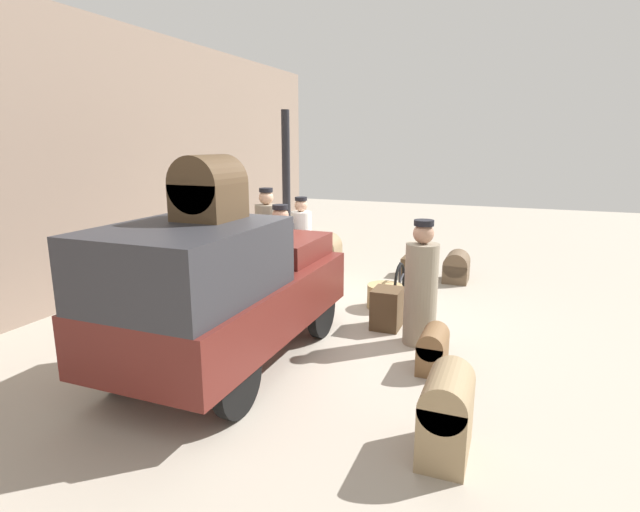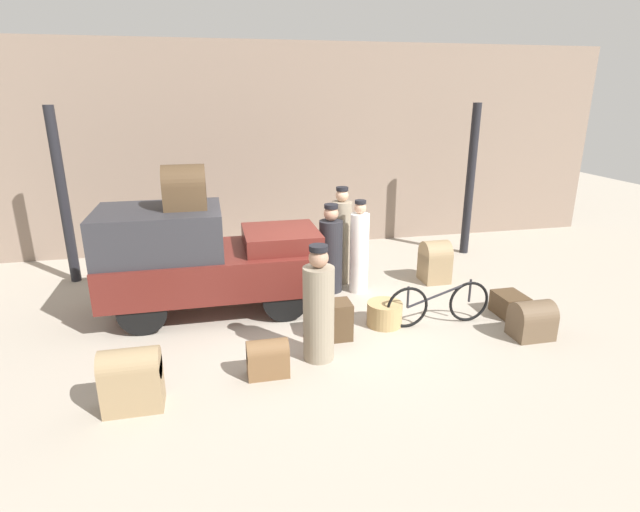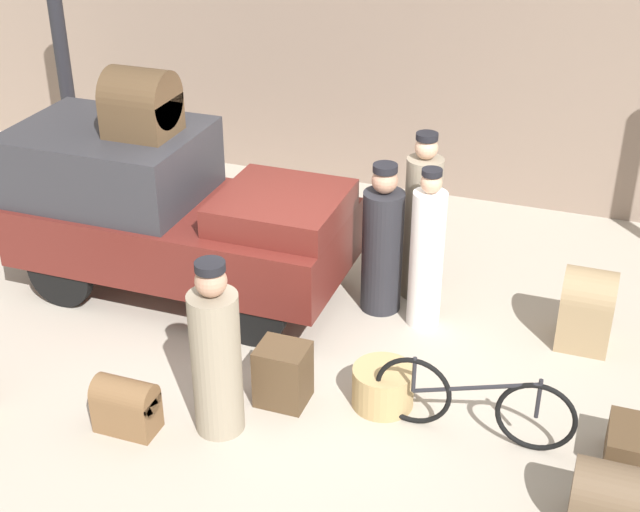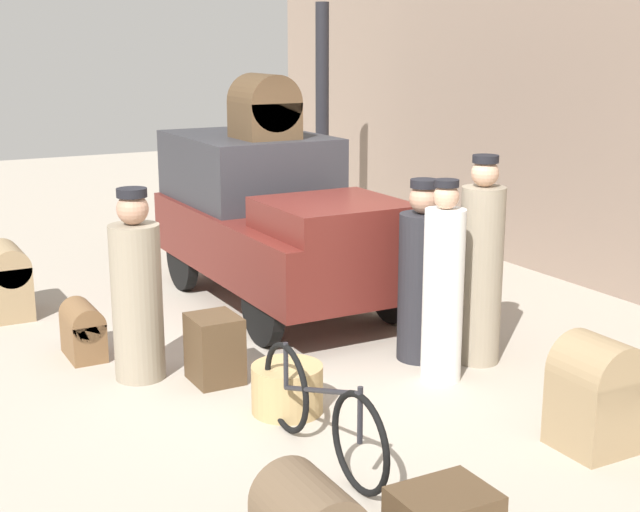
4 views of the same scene
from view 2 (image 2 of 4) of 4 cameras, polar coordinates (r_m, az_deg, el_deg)
name	(u,v)px [view 2 (image 2 of 4)]	position (r m, az deg, el deg)	size (l,w,h in m)	color
ground_plane	(311,316)	(8.14, -1.07, -6.89)	(30.00, 30.00, 0.00)	#A89E8E
station_building_facade	(274,149)	(11.46, -5.33, 12.13)	(16.00, 0.15, 4.50)	gray
canopy_pillar_left	(63,197)	(10.30, -27.30, 5.97)	(0.18, 0.18, 3.25)	black
canopy_pillar_right	(470,181)	(11.39, 16.79, 8.22)	(0.18, 0.18, 3.25)	black
truck	(201,256)	(8.26, -13.42, -0.01)	(3.46, 1.58, 1.75)	black
bicycle	(439,304)	(7.96, 13.40, -5.35)	(1.69, 0.04, 0.70)	black
wicker_basket	(384,314)	(7.85, 7.37, -6.57)	(0.55, 0.55, 0.37)	tan
porter_carrying_trunk	(342,239)	(9.32, 2.48, 1.91)	(0.38, 0.38, 1.82)	gray
porter_with_bicycle	(331,253)	(8.91, 1.25, 0.39)	(0.42, 0.42, 1.61)	#232328
porter_lifting_near_truck	(319,309)	(6.64, -0.16, -6.08)	(0.42, 0.42, 1.61)	gray
conductor_in_dark_uniform	(359,250)	(8.90, 4.51, 0.65)	(0.34, 0.34, 1.68)	white
suitcase_small_leather	(532,320)	(8.01, 23.07, -6.76)	(0.57, 0.44, 0.57)	brown
suitcase_black_upright	(268,357)	(6.49, -5.99, -11.45)	(0.53, 0.30, 0.50)	brown
trunk_umber_medium	(131,378)	(6.17, -20.75, -12.89)	(0.66, 0.39, 0.75)	#937A56
trunk_barrel_dark	(435,261)	(9.72, 13.01, -0.55)	(0.49, 0.52, 0.80)	#937A56
trunk_wicker_pale	(336,320)	(7.36, 1.81, -7.33)	(0.44, 0.39, 0.56)	#4C3823
suitcase_tan_flat	(510,304)	(8.70, 20.85, -5.19)	(0.43, 0.54, 0.35)	#4C3823
trunk_on_truck_roof	(185,188)	(8.00, -15.22, 7.47)	(0.64, 0.58, 0.67)	#4C3823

